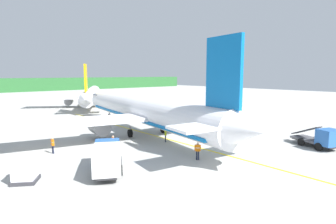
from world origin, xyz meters
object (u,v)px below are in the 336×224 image
Objects in this scene: airliner_foreground at (144,110)px; cargo_container_near at (25,170)px; crew_marshaller at (113,142)px; crew_loader_right at (165,134)px; crew_loader_left at (198,150)px; service_truck_baggage at (107,157)px; airliner_mid_apron at (91,95)px; service_truck_fuel at (322,138)px; crew_supervisor at (53,144)px.

airliner_foreground is 19.51m from cargo_container_near.
crew_marshaller is 7.06m from crew_loader_right.
crew_loader_left is 8.04m from crew_loader_right.
service_truck_baggage is 3.42× the size of crew_loader_left.
crew_loader_left is at bearing -103.91° from airliner_mid_apron.
cargo_container_near is at bearing -171.20° from crew_loader_right.
service_truck_fuel is at bearing -22.24° from cargo_container_near.
crew_supervisor is at bearing 99.96° from service_truck_baggage.
service_truck_fuel is at bearing -88.37° from airliner_mid_apron.
airliner_mid_apron is (9.15, 36.12, -0.38)m from airliner_foreground.
service_truck_fuel reaches higher than crew_loader_left.
crew_loader_left is (-13.82, 6.48, -0.13)m from service_truck_fuel.
service_truck_baggage is 2.47× the size of cargo_container_near.
airliner_foreground is 9.39m from crew_marshaller.
service_truck_baggage is 7.04m from crew_marshaller.
service_truck_baggage is 3.43× the size of crew_supervisor.
cargo_container_near is at bearing -121.09° from airliner_mid_apron.
airliner_mid_apron is at bearing 75.78° from airliner_foreground.
airliner_foreground reaches higher than airliner_mid_apron.
cargo_container_near is (-26.70, -44.28, -2.06)m from airliner_mid_apron.
crew_marshaller is at bearing -112.45° from airliner_mid_apron.
cargo_container_near is at bearing 157.57° from service_truck_baggage.
crew_marshaller is (9.81, 3.40, 0.06)m from cargo_container_near.
cargo_container_near is 10.39m from crew_marshaller.
airliner_mid_apron reaches higher than cargo_container_near.
cargo_container_near is (-28.29, 11.57, -0.24)m from service_truck_fuel.
service_truck_fuel is 2.43× the size of cargo_container_near.
crew_loader_right is (-11.47, 14.17, -0.18)m from service_truck_fuel.
crew_loader_right is (2.34, 7.69, -0.05)m from crew_loader_left.
service_truck_fuel is (1.59, -55.85, -1.82)m from airliner_mid_apron.
crew_supervisor is (-10.16, 11.74, -0.00)m from crew_loader_left.
airliner_foreground reaches higher than crew_loader_right.
crew_loader_left reaches higher than crew_loader_right.
airliner_foreground is 16.83× the size of cargo_container_near.
service_truck_fuel reaches higher than crew_loader_right.
airliner_mid_apron is 19.70× the size of crew_loader_right.
airliner_foreground is 22.57m from service_truck_fuel.
service_truck_fuel is 30.57m from cargo_container_near.
crew_loader_left is 1.00× the size of crew_supervisor.
airliner_mid_apron is 5.62× the size of service_truck_fuel.
service_truck_fuel is at bearing -61.43° from airliner_foreground.
airliner_mid_apron is 18.96× the size of crew_supervisor.
crew_loader_right is at bearing -17.95° from crew_supervisor.
service_truck_fuel reaches higher than service_truck_baggage.
crew_supervisor is (-12.50, 4.05, 0.04)m from crew_loader_right.
airliner_foreground is 23.26× the size of crew_loader_left.
crew_loader_right is at bearing 128.99° from service_truck_fuel.
service_truck_fuel is at bearing -25.13° from crew_loader_left.
airliner_foreground is 24.26× the size of crew_loader_right.
crew_loader_left is (4.66, -8.49, 0.05)m from crew_marshaller.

